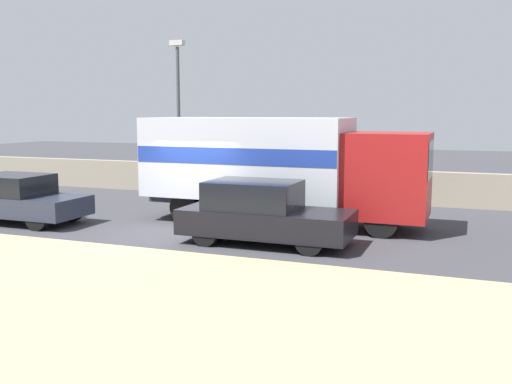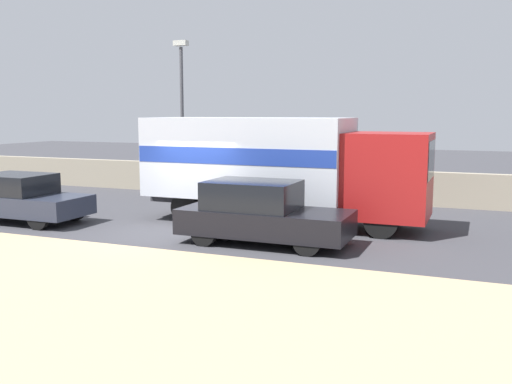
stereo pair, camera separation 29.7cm
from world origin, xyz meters
name	(u,v)px [view 1 (the left image)]	position (x,y,z in m)	size (l,w,h in m)	color
ground_plane	(181,232)	(0.00, 0.00, 0.00)	(80.00, 80.00, 0.00)	#38383D
dirt_shoulder_foreground	(42,288)	(0.00, -5.57, 0.02)	(60.00, 6.91, 0.04)	tan
stone_wall_backdrop	(268,181)	(0.00, 7.26, 0.62)	(60.00, 0.35, 1.24)	gray
street_lamp	(178,106)	(-3.49, 6.39, 3.60)	(0.56, 0.28, 6.14)	#4C4C51
box_truck	(273,163)	(1.97, 2.20, 1.84)	(8.45, 2.56, 3.18)	maroon
car_hatchback	(262,213)	(2.61, -0.50, 0.79)	(4.36, 1.80, 1.61)	black
car_sedan_second	(19,199)	(-5.28, -0.49, 0.74)	(4.00, 1.79, 1.47)	#282D3D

